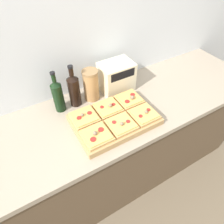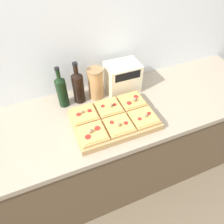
% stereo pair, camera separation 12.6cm
% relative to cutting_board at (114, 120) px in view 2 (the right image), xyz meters
% --- Properties ---
extents(ground_plane, '(12.00, 12.00, 0.00)m').
position_rel_cutting_board_xyz_m(ground_plane, '(-0.08, -0.22, -0.91)').
color(ground_plane, brown).
extents(wall_back, '(6.00, 0.06, 2.50)m').
position_rel_cutting_board_xyz_m(wall_back, '(-0.08, 0.45, 0.34)').
color(wall_back, silver).
rests_on(wall_back, ground_plane).
extents(kitchen_counter, '(2.63, 0.67, 0.89)m').
position_rel_cutting_board_xyz_m(kitchen_counter, '(-0.08, 0.10, -0.47)').
color(kitchen_counter, brown).
rests_on(kitchen_counter, ground_plane).
extents(cutting_board, '(0.52, 0.35, 0.04)m').
position_rel_cutting_board_xyz_m(cutting_board, '(0.00, 0.00, 0.00)').
color(cutting_board, tan).
rests_on(cutting_board, kitchen_counter).
extents(pizza_slice_back_left, '(0.16, 0.16, 0.05)m').
position_rel_cutting_board_xyz_m(pizza_slice_back_left, '(-0.17, 0.08, 0.04)').
color(pizza_slice_back_left, tan).
rests_on(pizza_slice_back_left, cutting_board).
extents(pizza_slice_back_center, '(0.16, 0.16, 0.05)m').
position_rel_cutting_board_xyz_m(pizza_slice_back_center, '(0.00, 0.08, 0.04)').
color(pizza_slice_back_center, tan).
rests_on(pizza_slice_back_center, cutting_board).
extents(pizza_slice_back_right, '(0.16, 0.16, 0.05)m').
position_rel_cutting_board_xyz_m(pizza_slice_back_right, '(0.17, 0.08, 0.04)').
color(pizza_slice_back_right, tan).
rests_on(pizza_slice_back_right, cutting_board).
extents(pizza_slice_front_left, '(0.16, 0.16, 0.05)m').
position_rel_cutting_board_xyz_m(pizza_slice_front_left, '(-0.17, -0.08, 0.04)').
color(pizza_slice_front_left, tan).
rests_on(pizza_slice_front_left, cutting_board).
extents(pizza_slice_front_center, '(0.16, 0.16, 0.05)m').
position_rel_cutting_board_xyz_m(pizza_slice_front_center, '(-0.00, -0.08, 0.04)').
color(pizza_slice_front_center, tan).
rests_on(pizza_slice_front_center, cutting_board).
extents(pizza_slice_front_right, '(0.16, 0.16, 0.05)m').
position_rel_cutting_board_xyz_m(pizza_slice_front_right, '(0.17, -0.08, 0.04)').
color(pizza_slice_front_right, tan).
rests_on(pizza_slice_front_right, cutting_board).
extents(olive_oil_bottle, '(0.07, 0.07, 0.30)m').
position_rel_cutting_board_xyz_m(olive_oil_bottle, '(-0.25, 0.28, 0.10)').
color(olive_oil_bottle, black).
rests_on(olive_oil_bottle, kitchen_counter).
extents(wine_bottle, '(0.08, 0.08, 0.30)m').
position_rel_cutting_board_xyz_m(wine_bottle, '(-0.14, 0.28, 0.10)').
color(wine_bottle, black).
rests_on(wine_bottle, kitchen_counter).
extents(grain_jar_tall, '(0.11, 0.11, 0.23)m').
position_rel_cutting_board_xyz_m(grain_jar_tall, '(-0.02, 0.28, 0.09)').
color(grain_jar_tall, '#AD7F4C').
rests_on(grain_jar_tall, kitchen_counter).
extents(toaster_oven, '(0.26, 0.17, 0.22)m').
position_rel_cutting_board_xyz_m(toaster_oven, '(0.18, 0.28, 0.09)').
color(toaster_oven, beige).
rests_on(toaster_oven, kitchen_counter).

